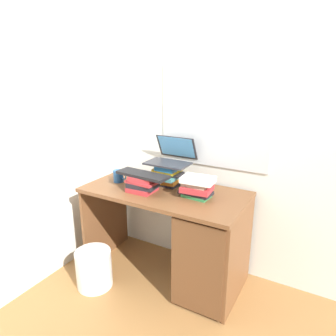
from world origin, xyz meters
TOP-DOWN VIEW (x-y plane):
  - ground_plane at (0.00, 0.00)m, footprint 6.00×6.00m
  - wall_back at (0.00, 0.36)m, footprint 6.00×0.06m
  - wall_left at (-0.85, 0.00)m, footprint 0.05×6.00m
  - desk at (0.32, -0.02)m, footprint 1.26×0.63m
  - book_stack_tall at (-0.04, 0.12)m, footprint 0.24×0.20m
  - book_stack_keyboard_riser at (-0.13, -0.10)m, footprint 0.24×0.18m
  - book_stack_side at (0.27, 0.00)m, footprint 0.26×0.20m
  - laptop at (-0.04, 0.18)m, footprint 0.35×0.31m
  - keyboard at (-0.14, -0.10)m, footprint 0.43×0.17m
  - computer_mouse at (0.17, 0.04)m, footprint 0.06×0.10m
  - mug at (-0.43, -0.02)m, footprint 0.12×0.08m
  - wastebasket at (-0.41, -0.41)m, footprint 0.28×0.28m

SIDE VIEW (x-z plane):
  - ground_plane at x=0.00m, z-range 0.00..0.00m
  - wastebasket at x=-0.41m, z-range 0.00..0.30m
  - desk at x=0.32m, z-range 0.03..0.79m
  - computer_mouse at x=0.17m, z-range 0.75..0.79m
  - mug at x=-0.43m, z-range 0.75..0.85m
  - book_stack_keyboard_riser at x=-0.13m, z-range 0.75..0.87m
  - book_stack_side at x=0.27m, z-range 0.75..0.91m
  - book_stack_tall at x=-0.04m, z-range 0.76..0.93m
  - keyboard at x=-0.14m, z-range 0.87..0.90m
  - laptop at x=-0.04m, z-range 0.87..1.08m
  - wall_left at x=-0.85m, z-range 0.00..2.60m
  - wall_back at x=0.00m, z-range 0.00..2.60m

